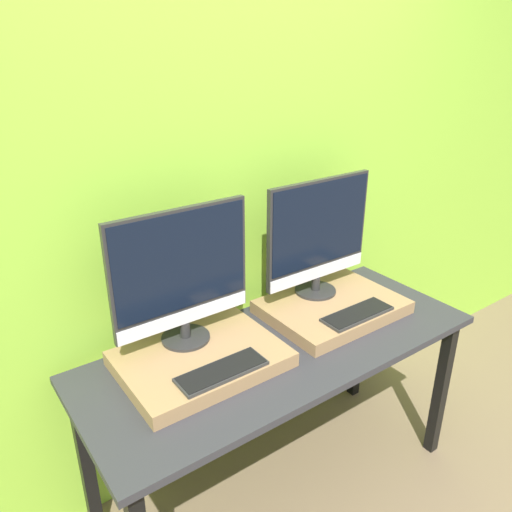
% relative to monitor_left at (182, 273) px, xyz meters
% --- Properties ---
extents(wall_back, '(8.00, 0.04, 2.60)m').
position_rel_monitor_left_xyz_m(wall_back, '(0.34, 0.22, 0.18)').
color(wall_back, '#8CC638').
rests_on(wall_back, ground_plane).
extents(workbench, '(1.65, 0.66, 0.78)m').
position_rel_monitor_left_xyz_m(workbench, '(0.34, -0.18, -0.43)').
color(workbench, '#2D2D33').
rests_on(workbench, ground_plane).
extents(wooden_riser_left, '(0.60, 0.44, 0.06)m').
position_rel_monitor_left_xyz_m(wooden_riser_left, '(-0.00, -0.11, -0.31)').
color(wooden_riser_left, '#99754C').
rests_on(wooden_riser_left, workbench).
extents(monitor_left, '(0.55, 0.19, 0.53)m').
position_rel_monitor_left_xyz_m(monitor_left, '(0.00, 0.00, 0.00)').
color(monitor_left, '#282828').
rests_on(monitor_left, wooden_riser_left).
extents(keyboard_left, '(0.33, 0.12, 0.01)m').
position_rel_monitor_left_xyz_m(keyboard_left, '(-0.00, -0.26, -0.28)').
color(keyboard_left, '#2D2D2D').
rests_on(keyboard_left, wooden_riser_left).
extents(wooden_riser_right, '(0.60, 0.44, 0.06)m').
position_rel_monitor_left_xyz_m(wooden_riser_right, '(0.68, -0.11, -0.31)').
color(wooden_riser_right, '#99754C').
rests_on(wooden_riser_right, workbench).
extents(monitor_right, '(0.55, 0.19, 0.53)m').
position_rel_monitor_left_xyz_m(monitor_right, '(0.68, 0.00, 0.00)').
color(monitor_right, '#282828').
rests_on(monitor_right, wooden_riser_right).
extents(keyboard_right, '(0.33, 0.12, 0.01)m').
position_rel_monitor_left_xyz_m(keyboard_right, '(0.68, -0.26, -0.28)').
color(keyboard_right, '#2D2D2D').
rests_on(keyboard_right, wooden_riser_right).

